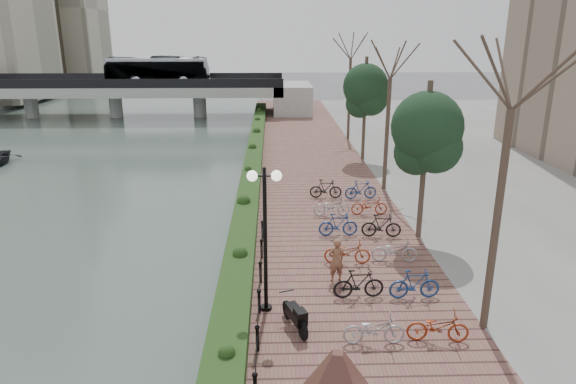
{
  "coord_description": "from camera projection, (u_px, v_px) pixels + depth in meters",
  "views": [
    {
      "loc": [
        1.86,
        -11.03,
        8.75
      ],
      "look_at": [
        2.52,
        10.68,
        2.0
      ],
      "focal_mm": 32.0,
      "sensor_mm": 36.0,
      "label": 1
    }
  ],
  "objects": [
    {
      "name": "bridge",
      "position": [
        123.0,
        86.0,
        54.62
      ],
      "size": [
        36.0,
        10.77,
        6.5
      ],
      "color": "gray",
      "rests_on": "ground"
    },
    {
      "name": "chain_fence",
      "position": [
        258.0,
        320.0,
        14.77
      ],
      "size": [
        0.1,
        14.1,
        0.7
      ],
      "color": "black",
      "rests_on": "promenade"
    },
    {
      "name": "bicycle_parking",
      "position": [
        366.0,
        239.0,
        20.24
      ],
      "size": [
        2.4,
        14.69,
        1.0
      ],
      "color": "#A3A3A8",
      "rests_on": "promenade"
    },
    {
      "name": "river_water",
      "position": [
        36.0,
        161.0,
        36.5
      ],
      "size": [
        30.0,
        130.0,
        0.02
      ],
      "primitive_type": "cube",
      "color": "#475951",
      "rests_on": "ground"
    },
    {
      "name": "street_trees",
      "position": [
        402.0,
        145.0,
        24.32
      ],
      "size": [
        3.2,
        37.12,
        6.8
      ],
      "color": "#3C3023",
      "rests_on": "promenade"
    },
    {
      "name": "lamppost",
      "position": [
        265.0,
        209.0,
        15.05
      ],
      "size": [
        1.02,
        0.32,
        4.57
      ],
      "color": "black",
      "rests_on": "promenade"
    },
    {
      "name": "hedge",
      "position": [
        253.0,
        166.0,
        31.95
      ],
      "size": [
        1.1,
        56.0,
        0.6
      ],
      "primitive_type": "cube",
      "color": "#213E16",
      "rests_on": "promenade"
    },
    {
      "name": "promenade",
      "position": [
        310.0,
        186.0,
        29.82
      ],
      "size": [
        8.0,
        75.0,
        0.5
      ],
      "primitive_type": "cube",
      "color": "brown",
      "rests_on": "ground"
    },
    {
      "name": "motorcycle",
      "position": [
        295.0,
        314.0,
        14.85
      ],
      "size": [
        0.94,
        1.56,
        0.93
      ],
      "primitive_type": null,
      "rotation": [
        0.0,
        0.0,
        0.35
      ],
      "color": "black",
      "rests_on": "promenade"
    },
    {
      "name": "pedestrian",
      "position": [
        336.0,
        260.0,
        17.61
      ],
      "size": [
        0.66,
        0.52,
        1.57
      ],
      "primitive_type": "imported",
      "rotation": [
        0.0,
        0.0,
        3.43
      ],
      "color": "brown",
      "rests_on": "promenade"
    }
  ]
}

